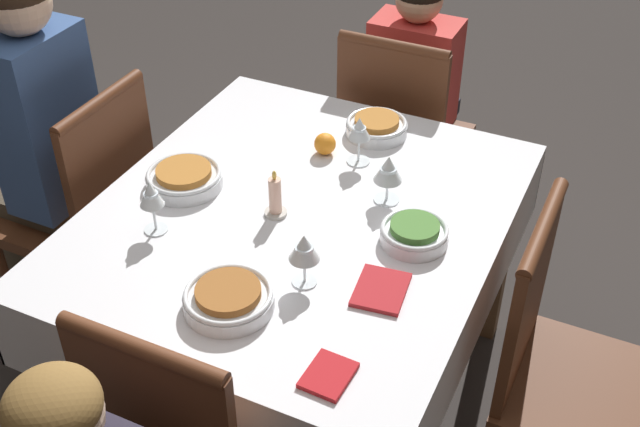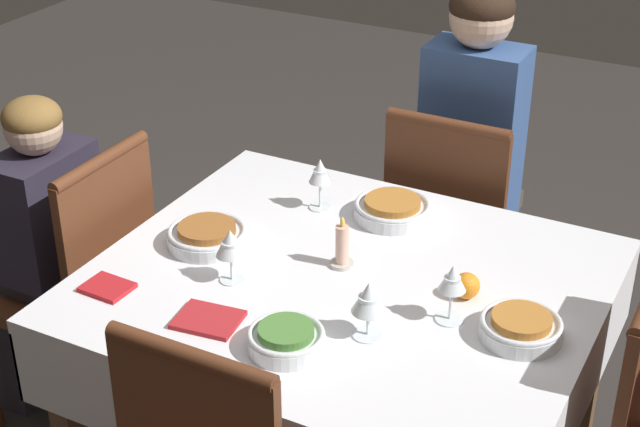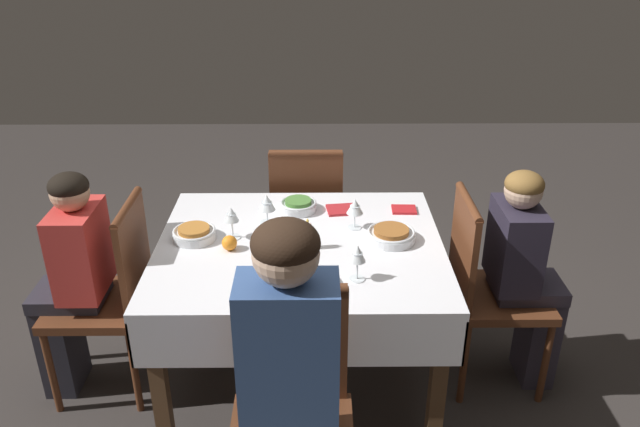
{
  "view_description": "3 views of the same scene",
  "coord_description": "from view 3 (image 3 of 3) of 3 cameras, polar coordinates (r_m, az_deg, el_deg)",
  "views": [
    {
      "loc": [
        1.51,
        0.78,
        2.02
      ],
      "look_at": [
        0.05,
        0.09,
        0.8
      ],
      "focal_mm": 45.0,
      "sensor_mm": 36.0,
      "label": 1
    },
    {
      "loc": [
        -0.89,
        1.84,
        2.03
      ],
      "look_at": [
        0.08,
        -0.02,
        0.9
      ],
      "focal_mm": 55.0,
      "sensor_mm": 36.0,
      "label": 2
    },
    {
      "loc": [
        0.06,
        -2.34,
        2.02
      ],
      "look_at": [
        0.09,
        0.03,
        0.87
      ],
      "focal_mm": 35.0,
      "sensor_mm": 36.0,
      "label": 3
    }
  ],
  "objects": [
    {
      "name": "person_adult_denim",
      "position": [
        1.94,
        -2.88,
        -16.18
      ],
      "size": [
        0.3,
        0.34,
        1.27
      ],
      "color": "#4C4233",
      "rests_on": "ground_plane"
    },
    {
      "name": "napkin_spare_side",
      "position": [
        2.95,
        2.07,
        0.35
      ],
      "size": [
        0.16,
        0.13,
        0.01
      ],
      "rotation": [
        0.0,
        0.0,
        0.12
      ],
      "color": "#AD2328",
      "rests_on": "dining_table"
    },
    {
      "name": "bowl_south",
      "position": [
        2.36,
        -1.43,
        -6.04
      ],
      "size": [
        0.21,
        0.21,
        0.06
      ],
      "color": "silver",
      "rests_on": "dining_table"
    },
    {
      "name": "wine_glass_east",
      "position": [
        2.75,
        3.21,
        0.57
      ],
      "size": [
        0.07,
        0.07,
        0.14
      ],
      "color": "white",
      "rests_on": "dining_table"
    },
    {
      "name": "person_child_red",
      "position": [
        2.93,
        -21.77,
        -5.37
      ],
      "size": [
        0.33,
        0.3,
        1.07
      ],
      "rotation": [
        0.0,
        0.0,
        -1.57
      ],
      "color": "#282833",
      "rests_on": "ground_plane"
    },
    {
      "name": "wine_glass_west",
      "position": [
        2.68,
        -8.1,
        -0.22
      ],
      "size": [
        0.07,
        0.07,
        0.15
      ],
      "color": "white",
      "rests_on": "dining_table"
    },
    {
      "name": "chair_south",
      "position": [
        2.19,
        -2.61,
        -17.43
      ],
      "size": [
        0.41,
        0.42,
        0.94
      ],
      "color": "#562D19",
      "rests_on": "ground_plane"
    },
    {
      "name": "wine_glass_south",
      "position": [
        2.36,
        3.46,
        -3.79
      ],
      "size": [
        0.06,
        0.06,
        0.15
      ],
      "color": "white",
      "rests_on": "dining_table"
    },
    {
      "name": "napkin_red_folded",
      "position": [
        2.97,
        7.69,
        0.36
      ],
      "size": [
        0.12,
        0.1,
        0.01
      ],
      "rotation": [
        0.0,
        0.0,
        -0.04
      ],
      "color": "red",
      "rests_on": "dining_table"
    },
    {
      "name": "dining_table",
      "position": [
        2.71,
        -1.82,
        -4.39
      ],
      "size": [
        1.22,
        1.05,
        0.74
      ],
      "color": "silver",
      "rests_on": "ground_plane"
    },
    {
      "name": "chair_north",
      "position": [
        3.43,
        -1.23,
        -0.05
      ],
      "size": [
        0.41,
        0.42,
        0.94
      ],
      "rotation": [
        0.0,
        0.0,
        3.14
      ],
      "color": "#562D19",
      "rests_on": "ground_plane"
    },
    {
      "name": "wine_glass_north",
      "position": [
        2.8,
        -4.89,
        0.92
      ],
      "size": [
        0.08,
        0.08,
        0.14
      ],
      "color": "white",
      "rests_on": "dining_table"
    },
    {
      "name": "person_child_dark",
      "position": [
        2.93,
        18.23,
        -5.02
      ],
      "size": [
        0.33,
        0.3,
        1.06
      ],
      "rotation": [
        0.0,
        0.0,
        1.57
      ],
      "color": "#383342",
      "rests_on": "ground_plane"
    },
    {
      "name": "candle_centerpiece",
      "position": [
        2.6,
        -1.14,
        -2.24
      ],
      "size": [
        0.06,
        0.06,
        0.14
      ],
      "color": "beige",
      "rests_on": "dining_table"
    },
    {
      "name": "ground_plane",
      "position": [
        3.09,
        -1.64,
        -14.92
      ],
      "size": [
        8.0,
        8.0,
        0.0
      ],
      "primitive_type": "plane",
      "color": "#332D2B"
    },
    {
      "name": "chair_west",
      "position": [
        2.91,
        -18.49,
        -6.66
      ],
      "size": [
        0.42,
        0.41,
        0.94
      ],
      "rotation": [
        0.0,
        0.0,
        -1.57
      ],
      "color": "#562D19",
      "rests_on": "ground_plane"
    },
    {
      "name": "bowl_east",
      "position": [
        2.69,
        6.52,
        -1.93
      ],
      "size": [
        0.21,
        0.21,
        0.06
      ],
      "color": "silver",
      "rests_on": "dining_table"
    },
    {
      "name": "bowl_north",
      "position": [
        2.94,
        -2.0,
        0.76
      ],
      "size": [
        0.17,
        0.17,
        0.06
      ],
      "color": "silver",
      "rests_on": "dining_table"
    },
    {
      "name": "bowl_west",
      "position": [
        2.74,
        -11.43,
        -1.79
      ],
      "size": [
        0.19,
        0.19,
        0.06
      ],
      "color": "silver",
      "rests_on": "dining_table"
    },
    {
      "name": "chair_east",
      "position": [
        2.91,
        14.94,
        -6.17
      ],
      "size": [
        0.42,
        0.41,
        0.94
      ],
      "rotation": [
        0.0,
        0.0,
        1.57
      ],
      "color": "#562D19",
      "rests_on": "ground_plane"
    },
    {
      "name": "orange_fruit",
      "position": [
        2.62,
        -8.28,
        -2.68
      ],
      "size": [
        0.06,
        0.06,
        0.06
      ],
      "primitive_type": "sphere",
      "color": "orange",
      "rests_on": "dining_table"
    }
  ]
}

